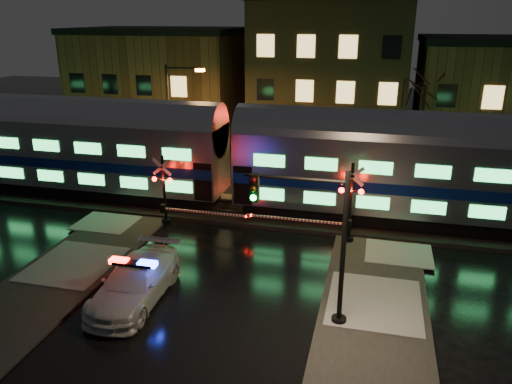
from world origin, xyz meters
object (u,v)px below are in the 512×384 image
Objects in this scene: streetlight at (173,117)px; crossing_signal_left at (170,198)px; crossing_signal_right at (342,211)px; traffic_light at (317,245)px; police_car at (135,282)px.

crossing_signal_left is at bearing -69.49° from streetlight.
traffic_light is (-0.39, -6.95, 1.39)m from crossing_signal_right.
crossing_signal_left is 0.70× the size of streetlight.
crossing_signal_left is at bearing 133.58° from traffic_light.
crossing_signal_left is 11.05m from traffic_light.
police_car is 7.35m from crossing_signal_left.
crossing_signal_left is (-8.85, -0.01, -0.13)m from crossing_signal_right.
crossing_signal_right is at bearing 42.94° from police_car.
police_car is 0.70× the size of streetlight.
crossing_signal_right is 1.08× the size of crossing_signal_left.
crossing_signal_right is (7.31, 7.15, 0.90)m from police_car.
traffic_light is 17.56m from streetlight.
streetlight reaches higher than police_car.
streetlight reaches higher than crossing_signal_right.
crossing_signal_left is 0.92× the size of traffic_light.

